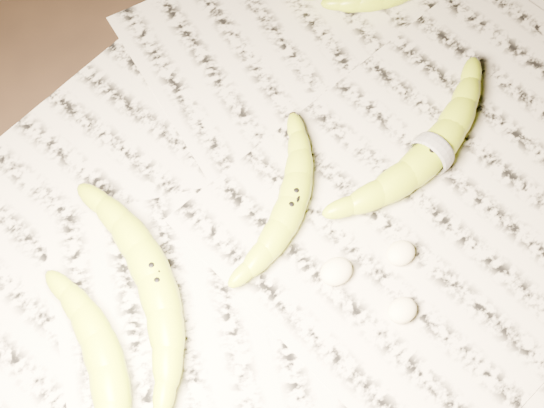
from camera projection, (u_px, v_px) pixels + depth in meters
ground at (298, 236)px, 0.83m from camera, size 3.00×3.00×0.00m
newspaper_patch at (305, 193)px, 0.85m from camera, size 0.90×0.70×0.01m
banana_left_a at (154, 279)px, 0.78m from camera, size 0.11×0.24×0.04m
banana_left_b at (107, 370)px, 0.74m from camera, size 0.12×0.21×0.04m
banana_center at (292, 202)px, 0.82m from camera, size 0.19×0.16×0.04m
banana_taped at (432, 152)px, 0.85m from camera, size 0.25×0.12×0.04m
measuring_tape at (432, 152)px, 0.85m from camera, size 0.02×0.05×0.05m
flesh_chunk_a at (337, 270)px, 0.80m from camera, size 0.04×0.03×0.02m
flesh_chunk_b at (403, 309)px, 0.78m from camera, size 0.03×0.03×0.02m
flesh_chunk_c at (401, 252)px, 0.81m from camera, size 0.03×0.03×0.02m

